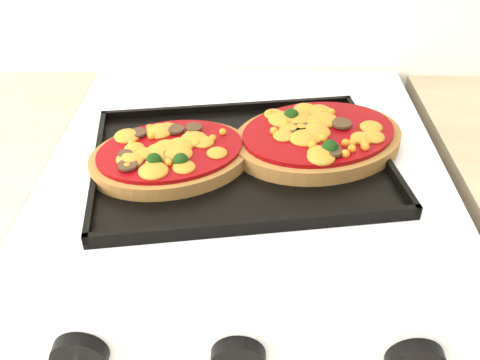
{
  "coord_description": "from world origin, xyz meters",
  "views": [
    {
      "loc": [
        -0.01,
        1.01,
        1.35
      ],
      "look_at": [
        -0.02,
        1.61,
        0.92
      ],
      "focal_mm": 40.0,
      "sensor_mm": 36.0,
      "label": 1
    }
  ],
  "objects_px": {
    "stove": "(244,339)",
    "baking_tray": "(241,159)",
    "pizza_left": "(171,154)",
    "pizza_right": "(318,136)"
  },
  "relations": [
    {
      "from": "stove",
      "to": "baking_tray",
      "type": "height_order",
      "value": "baking_tray"
    },
    {
      "from": "stove",
      "to": "baking_tray",
      "type": "relative_size",
      "value": 2.17
    },
    {
      "from": "baking_tray",
      "to": "pizza_right",
      "type": "bearing_deg",
      "value": 9.24
    },
    {
      "from": "stove",
      "to": "pizza_left",
      "type": "height_order",
      "value": "pizza_left"
    },
    {
      "from": "stove",
      "to": "baking_tray",
      "type": "distance_m",
      "value": 0.47
    },
    {
      "from": "baking_tray",
      "to": "stove",
      "type": "bearing_deg",
      "value": 73.27
    },
    {
      "from": "baking_tray",
      "to": "pizza_left",
      "type": "relative_size",
      "value": 1.81
    },
    {
      "from": "pizza_right",
      "to": "baking_tray",
      "type": "bearing_deg",
      "value": -161.82
    },
    {
      "from": "stove",
      "to": "pizza_left",
      "type": "distance_m",
      "value": 0.5
    },
    {
      "from": "stove",
      "to": "pizza_right",
      "type": "distance_m",
      "value": 0.5
    }
  ]
}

